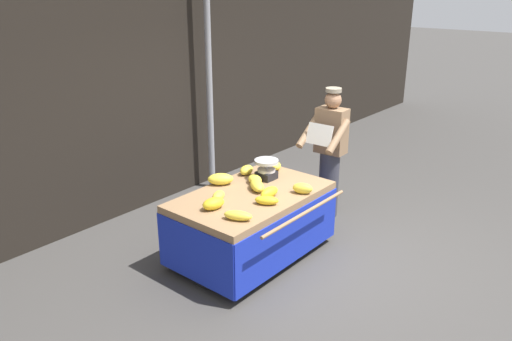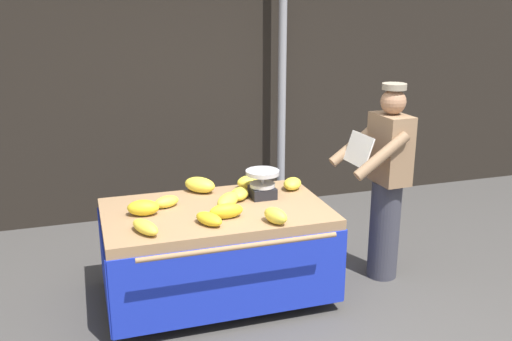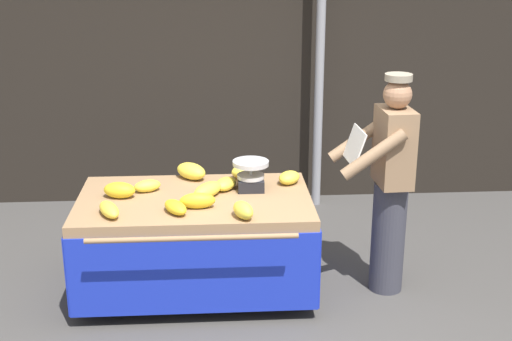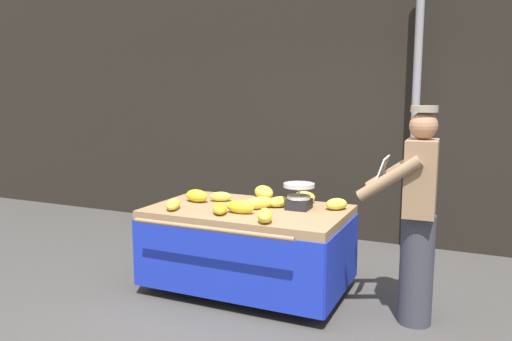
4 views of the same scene
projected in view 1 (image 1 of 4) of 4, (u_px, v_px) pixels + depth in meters
ground_plane at (326, 258)px, 5.75m from camera, size 60.00×60.00×0.00m
back_wall at (150, 43)px, 6.69m from camera, size 16.00×0.24×4.36m
street_pole at (209, 84)px, 7.21m from camera, size 0.09×0.09×3.16m
banana_cart at (252, 210)px, 5.60m from camera, size 1.78×1.27×0.78m
weighing_scale at (266, 169)px, 5.89m from camera, size 0.28×0.28×0.23m
banana_bunch_0 at (269, 192)px, 5.40m from camera, size 0.26×0.12×0.12m
banana_bunch_1 at (218, 196)px, 5.34m from camera, size 0.24×0.19×0.09m
banana_bunch_2 at (238, 216)px, 4.89m from camera, size 0.22×0.31×0.09m
banana_bunch_3 at (275, 165)px, 6.21m from camera, size 0.24×0.25×0.10m
banana_bunch_4 at (303, 188)px, 5.51m from camera, size 0.19×0.25×0.12m
banana_bunch_5 at (255, 180)px, 5.78m from camera, size 0.23×0.26×0.10m
banana_bunch_6 at (267, 200)px, 5.24m from camera, size 0.23×0.27×0.09m
banana_bunch_7 at (247, 170)px, 6.04m from camera, size 0.22×0.16×0.11m
banana_bunch_8 at (220, 179)px, 5.74m from camera, size 0.32×0.32×0.13m
banana_bunch_9 at (257, 185)px, 5.59m from camera, size 0.29×0.32×0.11m
banana_bunch_10 at (213, 204)px, 5.13m from camera, size 0.27×0.20×0.12m
vendor_person at (330, 153)px, 6.52m from camera, size 0.59×0.53×1.71m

